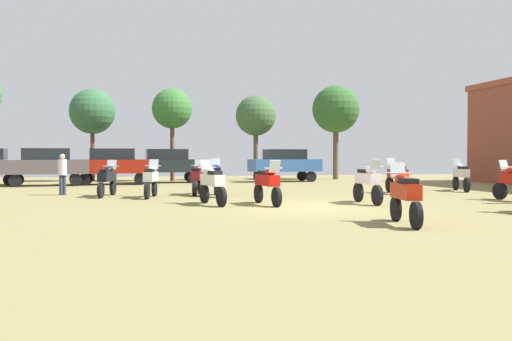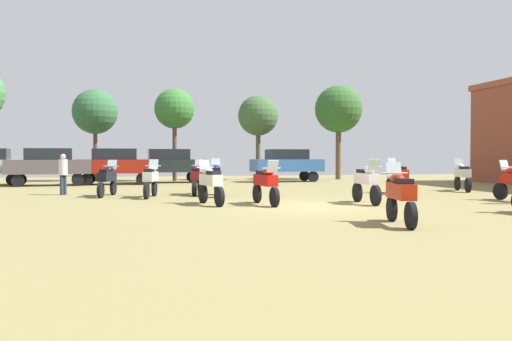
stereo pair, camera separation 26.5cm
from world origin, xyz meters
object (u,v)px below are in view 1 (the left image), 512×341
Objects in this scene: motorcycle_1 at (405,194)px; motorcycle_13 at (212,183)px; motorcycle_5 at (216,178)px; motorcycle_12 at (107,179)px; tree_3 at (336,110)px; tree_6 at (172,109)px; motorcycle_6 at (461,175)px; car_2 at (113,164)px; tree_4 at (256,116)px; motorcycle_11 at (197,177)px; car_5 at (46,164)px; tree_2 at (92,112)px; car_3 at (285,163)px; person_1 at (62,171)px; motorcycle_7 at (368,182)px; motorcycle_2 at (267,183)px; motorcycle_3 at (151,179)px; motorcycle_10 at (397,176)px; car_4 at (167,163)px.

motorcycle_13 is (-3.67, 5.97, 0.01)m from motorcycle_1.
motorcycle_12 is at bearing 176.27° from motorcycle_5.
tree_6 is (-11.06, -0.26, -0.20)m from tree_3.
motorcycle_6 reaches higher than motorcycle_1.
tree_6 is at bearing 76.76° from motorcycle_13.
tree_4 is at bearing -66.39° from car_2.
motorcycle_13 reaches higher than motorcycle_11.
car_5 is at bearing 130.22° from motorcycle_1.
motorcycle_1 is 0.96× the size of motorcycle_6.
motorcycle_13 is 0.36× the size of tree_2.
car_3 and car_5 have the same top height.
motorcycle_1 is 14.66m from person_1.
tree_3 is (10.17, 13.32, 4.01)m from motorcycle_5.
tree_2 reaches higher than motorcycle_1.
motorcycle_13 is 13.89m from car_2.
tree_2 is 15.98m from tree_3.
motorcycle_6 is 8.43m from motorcycle_7.
motorcycle_6 is (10.18, 4.66, 0.01)m from motorcycle_2.
motorcycle_3 is 8.15m from motorcycle_7.
motorcycle_2 is 0.97× the size of motorcycle_10.
motorcycle_1 is at bearing -112.86° from motorcycle_10.
tree_4 reaches higher than car_2.
car_3 is (-1.79, 11.15, 0.43)m from motorcycle_10.
tree_2 is at bearing 37.62° from person_1.
motorcycle_13 is at bearing -76.40° from motorcycle_11.
motorcycle_11 is 12.77m from tree_6.
motorcycle_5 is at bearing 17.96° from motorcycle_3.
motorcycle_1 is 0.35× the size of tree_6.
car_4 is 2.62× the size of person_1.
car_5 is 18.78m from tree_3.
car_4 reaches higher than motorcycle_11.
motorcycle_5 is 0.37× the size of tree_2.
motorcycle_10 is (-3.63, -0.92, 0.02)m from motorcycle_6.
motorcycle_2 is 1.04× the size of motorcycle_6.
car_5 reaches higher than motorcycle_1.
car_4 reaches higher than motorcycle_12.
tree_6 reaches higher than car_4.
motorcycle_6 reaches higher than motorcycle_12.
motorcycle_10 is at bearing -129.33° from car_2.
motorcycle_1 is 0.46× the size of car_3.
car_3 is (4.77, 14.89, 0.45)m from motorcycle_2.
motorcycle_11 reaches higher than motorcycle_1.
tree_6 is (0.46, 2.02, 3.37)m from car_4.
motorcycle_10 is at bearing 11.72° from motorcycle_3.
tree_3 is (10.85, 17.02, 4.02)m from motorcycle_13.
tree_2 reaches higher than motorcycle_2.
car_4 is at bearing 112.28° from motorcycle_1.
tree_6 is at bearing 150.71° from motorcycle_6.
motorcycle_12 is at bearing -105.05° from tree_6.
motorcycle_10 is at bearing 7.86° from motorcycle_13.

